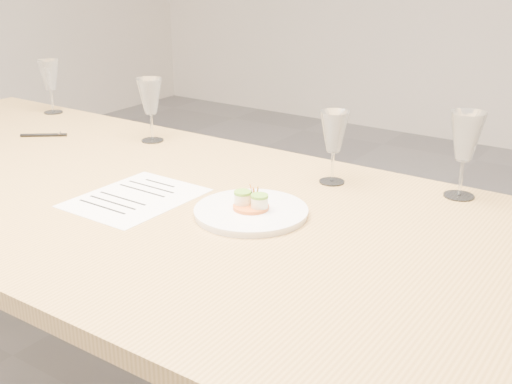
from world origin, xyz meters
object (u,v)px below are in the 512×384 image
Objects in this scene: ballpoint_pen at (44,135)px; dining_table at (140,217)px; wine_glass_2 at (334,133)px; dinner_plate at (251,210)px; wine_glass_1 at (150,98)px; recipe_sheet at (135,198)px; wine_glass_0 at (49,76)px; wine_glass_3 at (466,138)px.

dining_table is at bearing -55.20° from ballpoint_pen.
wine_glass_2 reaches higher than ballpoint_pen.
dinner_plate is at bearing -99.11° from wine_glass_2.
recipe_sheet is at bearing -51.73° from wine_glass_1.
wine_glass_2 is (0.65, -0.02, -0.01)m from wine_glass_1.
wine_glass_1 is at bearing -6.88° from wine_glass_0.
dining_table is 0.96m from wine_glass_0.
dining_table is 9.23× the size of dinner_plate.
wine_glass_1 is 0.95m from wine_glass_3.
recipe_sheet is 1.56× the size of wine_glass_1.
ballpoint_pen is 0.64× the size of wine_glass_0.
wine_glass_1 is at bearing 178.26° from wine_glass_2.
dinner_plate is 1.34× the size of wine_glass_0.
dining_table is 12.14× the size of wine_glass_1.
wine_glass_0 is at bearing 175.87° from wine_glass_2.
wine_glass_0 is at bearing 153.42° from dining_table.
wine_glass_0 reaches higher than recipe_sheet.
wine_glass_2 is at bearing -164.21° from wine_glass_3.
wine_glass_3 reaches higher than ballpoint_pen.
wine_glass_3 is (0.95, 0.07, 0.01)m from wine_glass_1.
recipe_sheet is 0.52m from wine_glass_2.
wine_glass_1 reaches higher than wine_glass_2.
ballpoint_pen is at bearing -171.75° from wine_glass_2.
wine_glass_3 is at bearing 32.09° from dining_table.
recipe_sheet is at bearing -166.13° from dinner_plate.
wine_glass_1 reaches higher than dinner_plate.
ballpoint_pen is (-0.61, 0.19, 0.07)m from dining_table.
dinner_plate is at bearing -47.17° from ballpoint_pen.
dinner_plate is 2.11× the size of ballpoint_pen.
dinner_plate is at bearing -132.54° from wine_glass_3.
recipe_sheet is 2.50× the size of ballpoint_pen.
dining_table is 19.44× the size of ballpoint_pen.
dinner_plate is 0.69m from wine_glass_1.
dining_table is 11.36× the size of wine_glass_3.
wine_glass_3 is at bearing 3.99° from wine_glass_1.
recipe_sheet is at bearing -27.81° from wine_glass_0.
dinner_plate is 0.32m from wine_glass_2.
ballpoint_pen is 1.30m from wine_glass_3.
wine_glass_1 reaches higher than dining_table.
wine_glass_2 is at bearing -29.31° from ballpoint_pen.
wine_glass_2 is 0.32m from wine_glass_3.
ballpoint_pen is at bearing 170.39° from dinner_plate.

